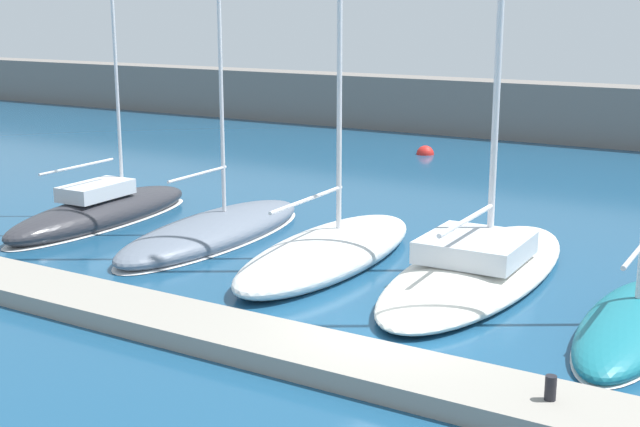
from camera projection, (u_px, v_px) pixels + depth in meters
The scene contains 9 objects.
ground_plane at pixel (389, 344), 18.28m from camera, with size 120.00×120.00×0.00m, color navy.
dock_pier at pixel (349, 363), 16.81m from camera, with size 32.50×1.89×0.41m, color gray.
sailboat_charcoal_nearest at pixel (102, 211), 28.58m from camera, with size 2.52×8.31×14.49m.
sailboat_slate_second at pixel (214, 230), 26.57m from camera, with size 2.92×8.77×15.75m.
sailboat_white_third at pixel (329, 248), 23.99m from camera, with size 3.11×8.65×18.70m.
sailboat_ivory_fourth at pixel (478, 263), 22.63m from camera, with size 3.62×10.32×17.35m.
sailboat_teal_fifth at pixel (632, 319), 18.90m from camera, with size 2.13×6.84×14.37m.
mooring_buoy_red at pixel (425, 154), 42.06m from camera, with size 0.86×0.86×0.86m, color red.
dock_bollard at pixel (551, 388), 14.72m from camera, with size 0.20×0.20×0.44m, color black.
Camera 1 is at (7.67, -15.40, 6.93)m, focal length 48.51 mm.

